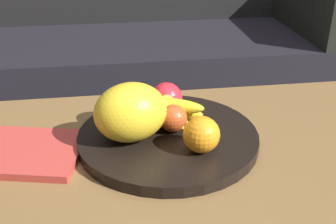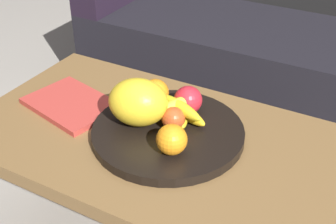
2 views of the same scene
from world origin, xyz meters
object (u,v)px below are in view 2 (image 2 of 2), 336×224
(couch, at_px, (282,41))
(magazine, at_px, (72,104))
(apple_front, at_px, (188,100))
(melon_large_front, at_px, (139,102))
(coffee_table, at_px, (180,160))
(apple_left, at_px, (173,119))
(banana_bunch, at_px, (180,110))
(orange_left, at_px, (172,140))
(orange_front, at_px, (155,93))
(fruit_bowl, at_px, (168,132))

(couch, bearing_deg, magazine, -106.16)
(apple_front, bearing_deg, melon_large_front, -131.15)
(coffee_table, relative_size, apple_left, 18.73)
(banana_bunch, bearing_deg, couch, 90.53)
(orange_left, relative_size, apple_left, 1.22)
(orange_front, bearing_deg, orange_left, -49.56)
(apple_front, bearing_deg, banana_bunch, -93.56)
(magazine, bearing_deg, orange_front, 35.30)
(melon_large_front, height_order, apple_left, melon_large_front)
(fruit_bowl, relative_size, melon_large_front, 2.55)
(couch, relative_size, orange_front, 22.69)
(fruit_bowl, bearing_deg, apple_left, 28.03)
(orange_front, height_order, magazine, orange_front)
(coffee_table, relative_size, magazine, 4.55)
(orange_left, xyz_separation_m, apple_front, (-0.05, 0.17, 0.00))
(coffee_table, relative_size, couch, 0.67)
(apple_front, height_order, apple_left, apple_front)
(orange_front, relative_size, apple_front, 0.99)
(orange_left, relative_size, apple_front, 0.98)
(fruit_bowl, height_order, melon_large_front, melon_large_front)
(couch, distance_m, melon_large_front, 1.09)
(coffee_table, relative_size, orange_left, 15.39)
(fruit_bowl, relative_size, banana_bunch, 2.42)
(coffee_table, xyz_separation_m, orange_left, (0.01, -0.07, 0.11))
(couch, bearing_deg, orange_left, -87.12)
(couch, xyz_separation_m, fruit_bowl, (0.00, -1.05, 0.16))
(apple_front, relative_size, magazine, 0.30)
(fruit_bowl, bearing_deg, melon_large_front, -173.89)
(orange_front, height_order, apple_left, orange_front)
(coffee_table, bearing_deg, magazine, 178.94)
(orange_left, bearing_deg, banana_bunch, 109.45)
(melon_large_front, bearing_deg, orange_front, 94.41)
(orange_front, bearing_deg, magazine, -157.91)
(orange_left, relative_size, magazine, 0.30)
(coffee_table, xyz_separation_m, magazine, (-0.35, 0.01, 0.06))
(coffee_table, bearing_deg, fruit_bowl, 163.98)
(couch, xyz_separation_m, banana_bunch, (0.01, -1.00, 0.20))
(orange_left, bearing_deg, melon_large_front, 151.55)
(fruit_bowl, xyz_separation_m, banana_bunch, (0.01, 0.05, 0.04))
(banana_bunch, bearing_deg, coffee_table, -61.55)
(apple_front, bearing_deg, couch, 90.69)
(apple_left, bearing_deg, orange_left, -64.07)
(apple_front, height_order, banana_bunch, apple_front)
(melon_large_front, xyz_separation_m, apple_left, (0.09, 0.01, -0.03))
(orange_left, height_order, banana_bunch, orange_left)
(couch, distance_m, banana_bunch, 1.02)
(couch, xyz_separation_m, apple_front, (0.01, -0.96, 0.21))
(apple_front, distance_m, magazine, 0.34)
(melon_large_front, height_order, orange_left, melon_large_front)
(apple_left, bearing_deg, coffee_table, -31.38)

